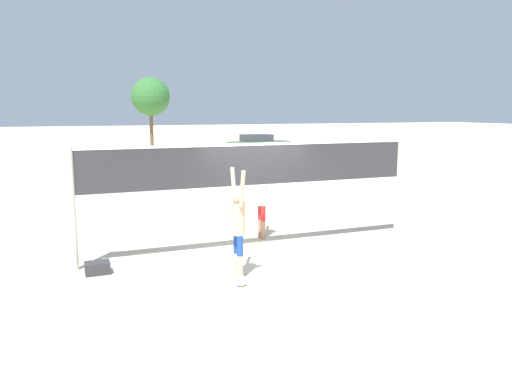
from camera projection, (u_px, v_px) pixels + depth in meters
The scene contains 8 objects.
ground_plane at pixel (256, 250), 11.58m from camera, with size 200.00×200.00×0.00m, color beige.
volleyball_net at pixel (256, 175), 11.30m from camera, with size 8.02×0.13×2.48m.
player_spiker at pixel (238, 221), 9.46m from camera, with size 0.28×0.70×2.13m.
player_blocker at pixel (262, 195), 12.46m from camera, with size 0.28×0.70×2.11m.
volleyball at pixel (240, 281), 9.18m from camera, with size 0.21×0.21×0.21m.
gear_bag at pixel (97, 268), 9.88m from camera, with size 0.48×0.36×0.24m.
parked_car_near at pixel (259, 144), 38.53m from camera, with size 4.96×2.39×1.40m.
tree_left_cluster at pixel (150, 97), 41.39m from camera, with size 3.19×3.19×5.95m.
Camera 1 is at (-4.18, -10.41, 3.20)m, focal length 35.00 mm.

